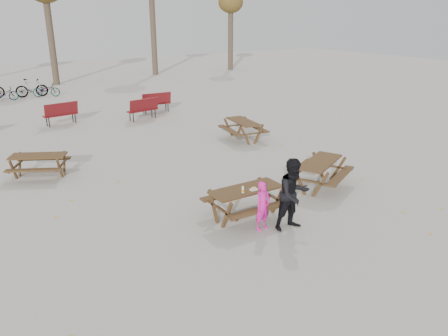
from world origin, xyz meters
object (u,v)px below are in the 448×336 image
child (263,206)px  adult (293,194)px  picnic_table_east (319,174)px  picnic_table_far (243,130)px  main_picnic_table (246,196)px  soda_bottle (243,190)px  picnic_table_north (39,166)px  food_tray (254,189)px

child → adult: 0.75m
adult → picnic_table_east: bearing=36.2°
picnic_table_east → picnic_table_far: 5.41m
main_picnic_table → picnic_table_far: (3.98, 5.83, -0.21)m
soda_bottle → child: size_ratio=0.14×
main_picnic_table → child: child is taller
picnic_table_north → main_picnic_table: bearing=-29.9°
main_picnic_table → adult: 1.23m
food_tray → child: size_ratio=0.15×
soda_bottle → picnic_table_north: 6.89m
picnic_table_east → picnic_table_far: bearing=53.0°
adult → picnic_table_far: size_ratio=0.97×
soda_bottle → picnic_table_east: soda_bottle is taller
child → picnic_table_far: bearing=47.8°
main_picnic_table → soda_bottle: size_ratio=10.59×
adult → child: bearing=154.1°
child → picnic_table_east: 3.23m
main_picnic_table → picnic_table_north: bearing=122.7°
picnic_table_east → picnic_table_far: picnic_table_east is taller
main_picnic_table → picnic_table_north: main_picnic_table is taller
child → picnic_table_far: (4.01, 6.54, -0.21)m
food_tray → soda_bottle: soda_bottle is taller
child → picnic_table_north: (-3.67, 6.46, -0.24)m
food_tray → child: bearing=-102.6°
picnic_table_north → child: bearing=-33.0°
food_tray → soda_bottle: bearing=178.9°
child → picnic_table_east: bearing=11.6°
adult → picnic_table_far: 7.68m
main_picnic_table → food_tray: food_tray is taller
food_tray → adult: size_ratio=0.10×
soda_bottle → food_tray: bearing=-1.1°
main_picnic_table → picnic_table_east: bearing=9.8°
food_tray → child: child is taller
child → picnic_table_east: child is taller
soda_bottle → adult: (0.81, -0.87, 0.01)m
soda_bottle → picnic_table_far: soda_bottle is taller
soda_bottle → adult: bearing=-47.0°
soda_bottle → adult: adult is taller
picnic_table_north → picnic_table_far: bearing=28.0°
food_tray → picnic_table_far: (3.90, 6.01, -0.41)m
soda_bottle → adult: 1.19m
child → picnic_table_north: 7.43m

